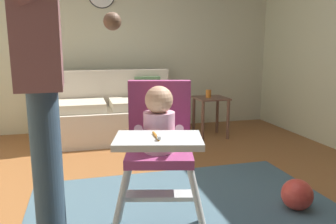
{
  "coord_description": "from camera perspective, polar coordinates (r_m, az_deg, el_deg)",
  "views": [
    {
      "loc": [
        -0.62,
        -2.05,
        1.15
      ],
      "look_at": [
        -0.15,
        -0.28,
        0.79
      ],
      "focal_mm": 35.26,
      "sensor_mm": 36.0,
      "label": 1
    }
  ],
  "objects": [
    {
      "name": "couch",
      "position": [
        4.29,
        -10.38,
        -0.09
      ],
      "size": [
        1.73,
        0.86,
        0.86
      ],
      "rotation": [
        0.0,
        0.0,
        -1.57
      ],
      "color": "beige",
      "rests_on": "ground"
    },
    {
      "name": "sippy_cup",
      "position": [
        4.26,
        7.0,
        3.17
      ],
      "size": [
        0.07,
        0.07,
        0.1
      ],
      "primitive_type": "cylinder",
      "color": "orange",
      "rests_on": "side_table"
    },
    {
      "name": "wall_far",
      "position": [
        4.76,
        -7.61,
        13.42
      ],
      "size": [
        5.16,
        0.06,
        2.7
      ],
      "primitive_type": "cube",
      "color": "beige",
      "rests_on": "ground"
    },
    {
      "name": "high_chair",
      "position": [
        1.82,
        -1.52,
        -4.22
      ],
      "size": [
        0.73,
        0.82,
        0.97
      ],
      "rotation": [
        0.0,
        0.0,
        -1.82
      ],
      "color": "silver",
      "rests_on": "ground"
    },
    {
      "name": "adult_standing",
      "position": [
        1.71,
        -20.8,
        5.15
      ],
      "size": [
        0.52,
        0.49,
        1.75
      ],
      "rotation": [
        0.0,
        0.0,
        0.03
      ],
      "color": "#304657",
      "rests_on": "ground"
    },
    {
      "name": "ground",
      "position": [
        2.46,
        1.82,
        -18.17
      ],
      "size": [
        5.96,
        6.87,
        0.1
      ],
      "primitive_type": "cube",
      "color": "brown"
    },
    {
      "name": "side_table",
      "position": [
        4.31,
        7.38,
        0.68
      ],
      "size": [
        0.4,
        0.4,
        0.52
      ],
      "color": "brown",
      "rests_on": "ground"
    },
    {
      "name": "toy_ball",
      "position": [
        2.62,
        21.41,
        -13.13
      ],
      "size": [
        0.22,
        0.22,
        0.22
      ],
      "primitive_type": "sphere",
      "color": "#D13D33",
      "rests_on": "ground"
    }
  ]
}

